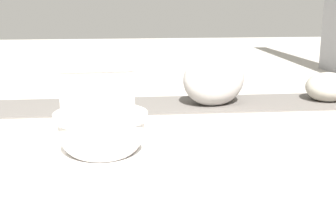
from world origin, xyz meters
The scene contains 5 objects.
ground_plane centered at (0.00, 0.00, 0.00)m, with size 14.00×14.00×0.00m, color #B7B2A8.
gravel_strip centered at (-1.32, 0.50, 0.01)m, with size 0.56×8.00×0.01m, color #605B56.
toilet centered at (0.08, 0.03, 0.22)m, with size 0.66×0.43×0.52m.
boulder_near centered at (-1.33, 1.72, 0.11)m, with size 0.36×0.33×0.23m, color #ADA899.
boulder_far centered at (-1.30, 0.81, 0.20)m, with size 0.49×0.38×0.39m, color #B7B2AD.
Camera 1 is at (2.07, 0.12, 0.80)m, focal length 50.00 mm.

